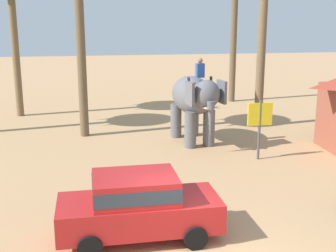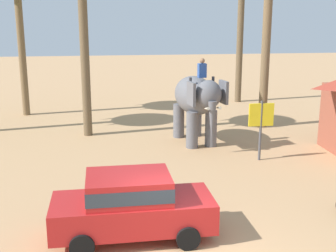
{
  "view_description": "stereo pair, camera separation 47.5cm",
  "coord_description": "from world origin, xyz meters",
  "views": [
    {
      "loc": [
        -2.35,
        -8.79,
        5.5
      ],
      "look_at": [
        0.53,
        6.93,
        1.6
      ],
      "focal_mm": 47.16,
      "sensor_mm": 36.0,
      "label": 1
    },
    {
      "loc": [
        -1.88,
        -8.87,
        5.5
      ],
      "look_at": [
        0.53,
        6.93,
        1.6
      ],
      "focal_mm": 47.16,
      "sensor_mm": 36.0,
      "label": 2
    }
  ],
  "objects": [
    {
      "name": "car_sedan_foreground",
      "position": [
        -1.23,
        1.57,
        0.93
      ],
      "size": [
        4.1,
        1.89,
        1.7
      ],
      "color": "red",
      "rests_on": "ground"
    },
    {
      "name": "elephant_with_mahout",
      "position": [
        2.29,
        10.05,
        1.99
      ],
      "size": [
        2.06,
        3.98,
        3.88
      ],
      "color": "slate",
      "rests_on": "ground"
    },
    {
      "name": "signboard_yellow",
      "position": [
        4.26,
        7.21,
        1.69
      ],
      "size": [
        1.0,
        0.1,
        2.4
      ],
      "color": "#4C4C51",
      "rests_on": "ground"
    }
  ]
}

